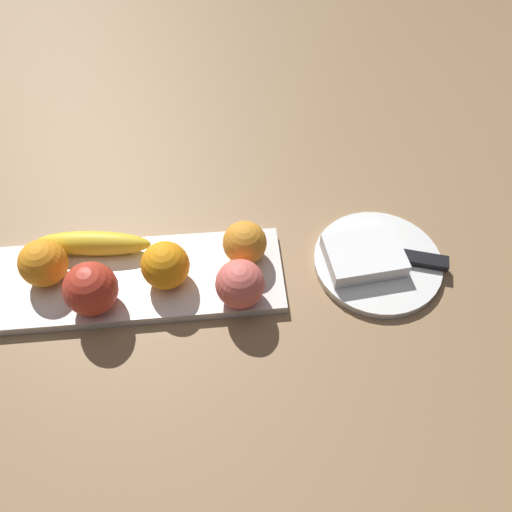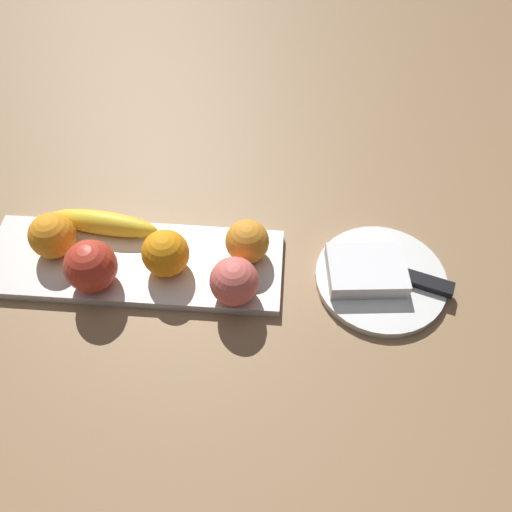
{
  "view_description": "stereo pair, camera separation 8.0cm",
  "coord_description": "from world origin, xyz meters",
  "px_view_note": "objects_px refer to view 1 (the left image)",
  "views": [
    {
      "loc": [
        -0.17,
        0.47,
        0.69
      ],
      "look_at": [
        -0.21,
        -0.01,
        0.05
      ],
      "focal_mm": 36.68,
      "sensor_mm": 36.0,
      "label": 1
    },
    {
      "loc": [
        -0.25,
        0.47,
        0.69
      ],
      "look_at": [
        -0.21,
        -0.01,
        0.05
      ],
      "focal_mm": 36.68,
      "sensor_mm": 36.0,
      "label": 2
    }
  ],
  "objects_px": {
    "banana": "(93,243)",
    "folded_napkin": "(364,255)",
    "dinner_plate": "(377,262)",
    "knife": "(410,258)",
    "orange_center": "(43,263)",
    "apple": "(91,289)",
    "fruit_tray": "(131,280)",
    "peach": "(240,284)",
    "orange_near_apple": "(245,243)",
    "orange_near_banana": "(165,267)"
  },
  "relations": [
    {
      "from": "banana",
      "to": "orange_near_banana",
      "type": "relative_size",
      "value": 2.5
    },
    {
      "from": "banana",
      "to": "orange_center",
      "type": "distance_m",
      "value": 0.08
    },
    {
      "from": "apple",
      "to": "peach",
      "type": "height_order",
      "value": "apple"
    },
    {
      "from": "fruit_tray",
      "to": "peach",
      "type": "distance_m",
      "value": 0.18
    },
    {
      "from": "apple",
      "to": "orange_center",
      "type": "relative_size",
      "value": 1.09
    },
    {
      "from": "dinner_plate",
      "to": "apple",
      "type": "bearing_deg",
      "value": 5.73
    },
    {
      "from": "apple",
      "to": "folded_napkin",
      "type": "distance_m",
      "value": 0.42
    },
    {
      "from": "banana",
      "to": "peach",
      "type": "xyz_separation_m",
      "value": [
        -0.23,
        0.11,
        0.02
      ]
    },
    {
      "from": "knife",
      "to": "peach",
      "type": "bearing_deg",
      "value": 27.19
    },
    {
      "from": "apple",
      "to": "knife",
      "type": "height_order",
      "value": "apple"
    },
    {
      "from": "orange_near_banana",
      "to": "dinner_plate",
      "type": "distance_m",
      "value": 0.34
    },
    {
      "from": "orange_center",
      "to": "apple",
      "type": "bearing_deg",
      "value": 144.14
    },
    {
      "from": "fruit_tray",
      "to": "banana",
      "type": "height_order",
      "value": "banana"
    },
    {
      "from": "banana",
      "to": "orange_near_banana",
      "type": "xyz_separation_m",
      "value": [
        -0.12,
        0.07,
        0.02
      ]
    },
    {
      "from": "fruit_tray",
      "to": "orange_near_apple",
      "type": "height_order",
      "value": "orange_near_apple"
    },
    {
      "from": "orange_center",
      "to": "folded_napkin",
      "type": "xyz_separation_m",
      "value": [
        -0.49,
        0.01,
        -0.03
      ]
    },
    {
      "from": "folded_napkin",
      "to": "banana",
      "type": "bearing_deg",
      "value": -7.57
    },
    {
      "from": "knife",
      "to": "fruit_tray",
      "type": "bearing_deg",
      "value": 16.59
    },
    {
      "from": "orange_near_apple",
      "to": "knife",
      "type": "distance_m",
      "value": 0.27
    },
    {
      "from": "orange_center",
      "to": "knife",
      "type": "height_order",
      "value": "orange_center"
    },
    {
      "from": "fruit_tray",
      "to": "peach",
      "type": "relative_size",
      "value": 6.51
    },
    {
      "from": "banana",
      "to": "knife",
      "type": "xyz_separation_m",
      "value": [
        -0.5,
        0.06,
        -0.02
      ]
    },
    {
      "from": "knife",
      "to": "orange_near_apple",
      "type": "bearing_deg",
      "value": 10.9
    },
    {
      "from": "orange_center",
      "to": "orange_near_banana",
      "type": "bearing_deg",
      "value": 172.49
    },
    {
      "from": "apple",
      "to": "peach",
      "type": "bearing_deg",
      "value": 177.54
    },
    {
      "from": "apple",
      "to": "fruit_tray",
      "type": "bearing_deg",
      "value": -136.53
    },
    {
      "from": "fruit_tray",
      "to": "dinner_plate",
      "type": "height_order",
      "value": "fruit_tray"
    },
    {
      "from": "peach",
      "to": "dinner_plate",
      "type": "distance_m",
      "value": 0.24
    },
    {
      "from": "fruit_tray",
      "to": "orange_near_apple",
      "type": "xyz_separation_m",
      "value": [
        -0.18,
        -0.02,
        0.04
      ]
    },
    {
      "from": "orange_center",
      "to": "orange_near_apple",
      "type": "bearing_deg",
      "value": -177.67
    },
    {
      "from": "fruit_tray",
      "to": "banana",
      "type": "distance_m",
      "value": 0.09
    },
    {
      "from": "orange_near_banana",
      "to": "peach",
      "type": "distance_m",
      "value": 0.12
    },
    {
      "from": "apple",
      "to": "orange_near_banana",
      "type": "height_order",
      "value": "apple"
    },
    {
      "from": "dinner_plate",
      "to": "knife",
      "type": "relative_size",
      "value": 1.16
    },
    {
      "from": "apple",
      "to": "folded_napkin",
      "type": "height_order",
      "value": "apple"
    },
    {
      "from": "fruit_tray",
      "to": "apple",
      "type": "height_order",
      "value": "apple"
    },
    {
      "from": "apple",
      "to": "banana",
      "type": "relative_size",
      "value": 0.43
    },
    {
      "from": "apple",
      "to": "orange_near_apple",
      "type": "bearing_deg",
      "value": -163.43
    },
    {
      "from": "orange_near_banana",
      "to": "peach",
      "type": "xyz_separation_m",
      "value": [
        -0.11,
        0.04,
        -0.0
      ]
    },
    {
      "from": "orange_near_apple",
      "to": "orange_near_banana",
      "type": "distance_m",
      "value": 0.13
    },
    {
      "from": "peach",
      "to": "orange_near_banana",
      "type": "bearing_deg",
      "value": -20.39
    },
    {
      "from": "dinner_plate",
      "to": "orange_near_apple",
      "type": "bearing_deg",
      "value": -6.35
    },
    {
      "from": "orange_center",
      "to": "fruit_tray",
      "type": "bearing_deg",
      "value": 174.8
    },
    {
      "from": "peach",
      "to": "dinner_plate",
      "type": "xyz_separation_m",
      "value": [
        -0.23,
        -0.05,
        -0.05
      ]
    },
    {
      "from": "dinner_plate",
      "to": "knife",
      "type": "bearing_deg",
      "value": 173.11
    },
    {
      "from": "orange_near_banana",
      "to": "knife",
      "type": "relative_size",
      "value": 0.41
    },
    {
      "from": "banana",
      "to": "dinner_plate",
      "type": "height_order",
      "value": "banana"
    },
    {
      "from": "banana",
      "to": "folded_napkin",
      "type": "height_order",
      "value": "banana"
    },
    {
      "from": "orange_near_apple",
      "to": "folded_napkin",
      "type": "height_order",
      "value": "orange_near_apple"
    },
    {
      "from": "orange_near_banana",
      "to": "folded_napkin",
      "type": "height_order",
      "value": "orange_near_banana"
    }
  ]
}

